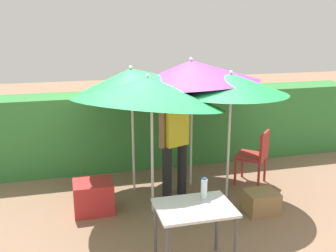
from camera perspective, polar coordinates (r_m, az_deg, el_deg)
name	(u,v)px	position (r m, az deg, el deg)	size (l,w,h in m)	color
ground_plane	(173,204)	(5.80, 0.75, -11.30)	(24.00, 24.00, 0.00)	#937056
hedge_row	(148,128)	(7.16, -2.91, -0.28)	(8.00, 0.70, 1.34)	#38843D
umbrella_rainbow	(131,78)	(5.76, -5.37, 6.96)	(1.60, 1.59, 2.02)	silver
umbrella_orange	(231,84)	(5.52, 9.15, 6.08)	(1.60, 1.60, 1.92)	silver
umbrella_yellow	(191,72)	(5.92, 3.44, 7.82)	(2.06, 2.06, 2.14)	silver
umbrella_navy	(150,91)	(5.09, -2.69, 5.15)	(2.07, 2.04, 2.11)	silver
person_vendor	(175,137)	(5.71, 1.00, -1.62)	(0.54, 0.34, 1.88)	black
chair_plastic	(256,154)	(6.42, 12.64, -4.03)	(0.62, 0.62, 0.89)	#B72D2D
cooler_box	(94,197)	(5.61, -10.79, -10.09)	(0.54, 0.44, 0.44)	red
crate_cardboard	(261,202)	(5.67, 13.41, -10.71)	(0.43, 0.37, 0.31)	#9E7A4C
folding_table	(194,214)	(4.19, 3.86, -12.68)	(0.80, 0.60, 0.73)	#4C4C51
bottle_water	(204,189)	(4.27, 5.27, -9.06)	(0.07, 0.07, 0.24)	silver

